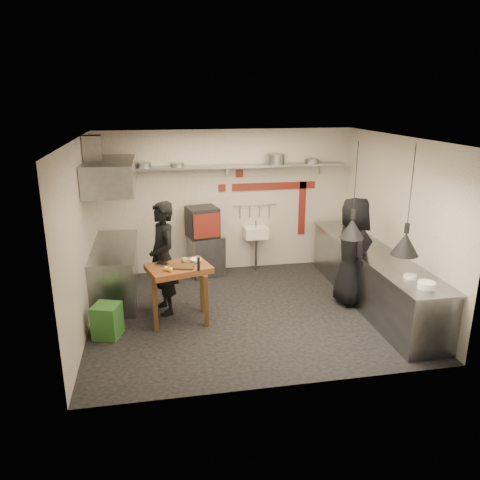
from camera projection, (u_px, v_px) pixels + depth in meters
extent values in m
plane|color=black|center=(248.00, 312.00, 7.69)|extent=(5.00, 5.00, 0.00)
plane|color=beige|center=(249.00, 139.00, 6.87)|extent=(5.00, 5.00, 0.00)
cube|color=silver|center=(227.00, 201.00, 9.25)|extent=(5.00, 0.04, 2.80)
cube|color=silver|center=(285.00, 280.00, 5.31)|extent=(5.00, 0.04, 2.80)
cube|color=silver|center=(81.00, 239.00, 6.84)|extent=(0.04, 4.20, 2.80)
cube|color=silver|center=(396.00, 223.00, 7.71)|extent=(0.04, 4.20, 2.80)
cube|color=maroon|center=(274.00, 186.00, 9.32)|extent=(1.70, 0.02, 0.14)
cube|color=maroon|center=(302.00, 208.00, 9.56)|extent=(0.14, 0.02, 1.10)
cube|color=maroon|center=(240.00, 174.00, 9.11)|extent=(0.14, 0.02, 0.14)
cube|color=maroon|center=(222.00, 188.00, 9.13)|extent=(0.14, 0.02, 0.14)
cube|color=slate|center=(228.00, 166.00, 8.87)|extent=(4.60, 0.34, 0.04)
cube|color=slate|center=(126.00, 173.00, 8.71)|extent=(0.04, 0.06, 0.24)
cube|color=slate|center=(227.00, 170.00, 9.04)|extent=(0.04, 0.06, 0.24)
cube|color=slate|center=(320.00, 168.00, 9.37)|extent=(0.04, 0.06, 0.24)
cylinder|color=slate|center=(144.00, 165.00, 8.58)|extent=(0.31, 0.31, 0.09)
cylinder|color=slate|center=(177.00, 165.00, 8.69)|extent=(0.28, 0.28, 0.07)
cylinder|color=slate|center=(276.00, 159.00, 9.00)|extent=(0.45, 0.45, 0.20)
cylinder|color=slate|center=(312.00, 161.00, 9.14)|extent=(0.29, 0.29, 0.08)
cube|color=slate|center=(206.00, 255.00, 9.20)|extent=(0.71, 0.67, 0.80)
cube|color=black|center=(202.00, 222.00, 8.94)|extent=(0.65, 0.62, 0.58)
cube|color=maroon|center=(207.00, 226.00, 8.67)|extent=(0.51, 0.14, 0.46)
cube|color=black|center=(205.00, 226.00, 8.68)|extent=(0.32, 0.08, 0.34)
cube|color=white|center=(256.00, 233.00, 9.36)|extent=(0.46, 0.34, 0.22)
cylinder|color=slate|center=(256.00, 224.00, 9.31)|extent=(0.03, 0.03, 0.14)
cylinder|color=slate|center=(256.00, 254.00, 9.45)|extent=(0.06, 0.06, 0.66)
cylinder|color=slate|center=(255.00, 205.00, 9.33)|extent=(0.90, 0.02, 0.02)
cube|color=slate|center=(372.00, 277.00, 7.93)|extent=(0.70, 3.80, 0.90)
cube|color=slate|center=(374.00, 252.00, 7.80)|extent=(0.76, 3.90, 0.03)
cylinder|color=white|center=(427.00, 285.00, 6.26)|extent=(0.29, 0.29, 0.09)
cylinder|color=white|center=(410.00, 276.00, 6.62)|extent=(0.20, 0.20, 0.05)
cube|color=slate|center=(115.00, 272.00, 8.17)|extent=(0.70, 1.90, 0.90)
cube|color=slate|center=(113.00, 247.00, 8.03)|extent=(0.76, 2.00, 0.03)
cube|color=slate|center=(110.00, 175.00, 7.68)|extent=(0.78, 1.60, 0.50)
cube|color=slate|center=(92.00, 151.00, 7.52)|extent=(0.28, 0.28, 0.50)
cube|color=#285D26|center=(107.00, 321.00, 6.84)|extent=(0.46, 0.46, 0.50)
cube|color=#4C3218|center=(183.00, 266.00, 7.07)|extent=(0.41, 0.34, 0.02)
cylinder|color=black|center=(199.00, 264.00, 6.92)|extent=(0.05, 0.05, 0.20)
sphere|color=#FAA929|center=(166.00, 268.00, 6.91)|extent=(0.09, 0.09, 0.07)
sphere|color=#FAA929|center=(170.00, 269.00, 6.87)|extent=(0.08, 0.08, 0.07)
sphere|color=olive|center=(184.00, 260.00, 7.22)|extent=(0.12, 0.12, 0.11)
cube|color=slate|center=(162.00, 264.00, 7.14)|extent=(0.21, 0.18, 0.03)
imported|color=white|center=(196.00, 260.00, 7.27)|extent=(0.18, 0.18, 0.06)
imported|color=black|center=(163.00, 258.00, 7.45)|extent=(0.62, 0.77, 1.84)
imported|color=black|center=(353.00, 252.00, 7.80)|extent=(0.64, 0.93, 1.83)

